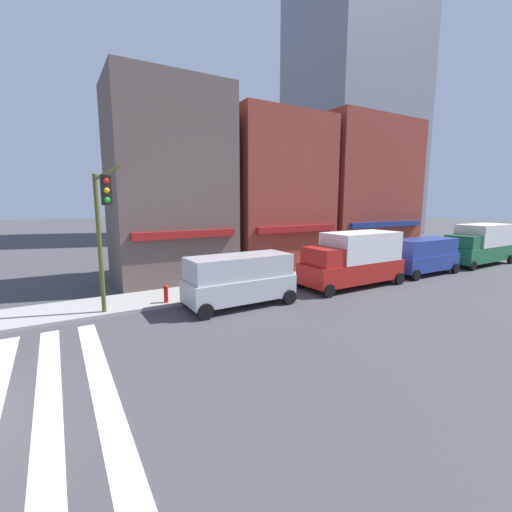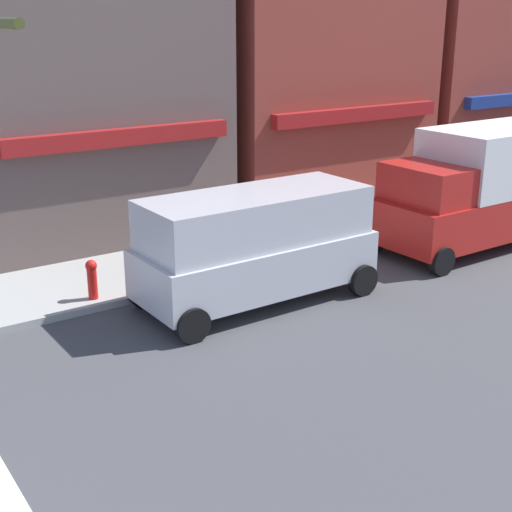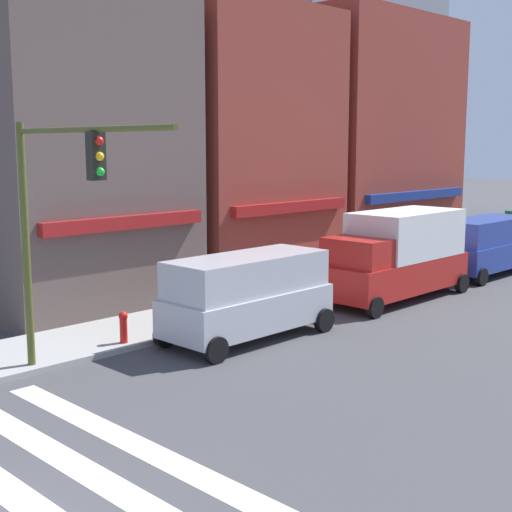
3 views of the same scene
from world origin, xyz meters
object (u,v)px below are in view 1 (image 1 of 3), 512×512
(van_silver, at_px, (239,278))
(box_truck_red, at_px, (354,258))
(box_truck_green, at_px, (479,244))
(pedestrian_green_top, at_px, (373,252))
(fire_hydrant, at_px, (166,293))
(traffic_signal, at_px, (102,220))
(van_blue, at_px, (423,255))
(pedestrian_blue_shirt, at_px, (267,269))

(van_silver, relative_size, box_truck_red, 0.81)
(box_truck_green, distance_m, pedestrian_green_top, 8.32)
(box_truck_red, xyz_separation_m, fire_hydrant, (-10.15, 1.70, -0.97))
(box_truck_red, height_order, fire_hydrant, box_truck_red)
(box_truck_green, bearing_deg, fire_hydrant, 174.69)
(box_truck_red, bearing_deg, traffic_signal, 178.18)
(traffic_signal, bearing_deg, box_truck_red, -1.35)
(van_silver, distance_m, box_truck_red, 7.23)
(box_truck_red, relative_size, pedestrian_green_top, 3.51)
(pedestrian_green_top, bearing_deg, fire_hydrant, 93.81)
(box_truck_red, xyz_separation_m, pedestrian_green_top, (5.66, 3.52, -0.51))
(van_blue, bearing_deg, van_silver, 179.91)
(van_silver, bearing_deg, pedestrian_green_top, 14.76)
(box_truck_green, distance_m, fire_hydrant, 23.42)
(van_blue, xyz_separation_m, pedestrian_blue_shirt, (-10.80, 2.08, -0.21))
(box_truck_green, relative_size, pedestrian_blue_shirt, 3.53)
(box_truck_red, xyz_separation_m, van_blue, (6.38, -0.00, -0.30))
(traffic_signal, distance_m, van_blue, 19.36)
(box_truck_green, height_order, fire_hydrant, box_truck_green)
(van_silver, relative_size, pedestrian_green_top, 2.83)
(fire_hydrant, bearing_deg, pedestrian_blue_shirt, 3.76)
(van_blue, distance_m, pedestrian_blue_shirt, 11.00)
(van_silver, relative_size, pedestrian_blue_shirt, 2.83)
(pedestrian_green_top, distance_m, fire_hydrant, 15.92)
(van_silver, xyz_separation_m, pedestrian_blue_shirt, (2.80, 2.08, -0.21))
(pedestrian_blue_shirt, bearing_deg, fire_hydrant, 68.29)
(traffic_signal, height_order, van_blue, traffic_signal)
(van_blue, relative_size, pedestrian_green_top, 2.83)
(van_blue, relative_size, fire_hydrant, 5.94)
(fire_hydrant, bearing_deg, van_blue, -5.87)
(van_silver, xyz_separation_m, box_truck_red, (7.23, 0.00, 0.30))
(box_truck_red, bearing_deg, pedestrian_green_top, 31.41)
(box_truck_red, height_order, box_truck_green, same)
(traffic_signal, xyz_separation_m, box_truck_green, (25.97, -0.30, -2.48))
(pedestrian_green_top, height_order, fire_hydrant, pedestrian_green_top)
(traffic_signal, bearing_deg, fire_hydrant, 27.98)
(box_truck_red, relative_size, pedestrian_blue_shirt, 3.51)
(van_silver, relative_size, van_blue, 1.00)
(fire_hydrant, bearing_deg, pedestrian_green_top, 6.56)
(box_truck_red, bearing_deg, box_truck_green, -0.46)
(pedestrian_blue_shirt, bearing_deg, van_silver, 101.09)
(fire_hydrant, bearing_deg, box_truck_red, -9.51)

